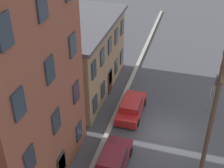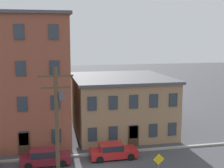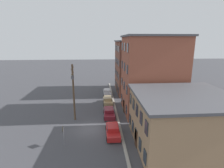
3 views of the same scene
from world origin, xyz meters
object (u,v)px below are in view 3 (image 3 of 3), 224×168
(car_tan, at_px, (108,100))
(car_red, at_px, (113,130))
(car_silver, at_px, (107,92))
(caution_sign, at_px, (63,132))
(car_maroon, at_px, (109,112))
(utility_pole, at_px, (73,90))

(car_tan, bearing_deg, car_red, 0.32)
(car_silver, relative_size, caution_sign, 1.62)
(car_silver, xyz_separation_m, car_tan, (5.89, -0.13, 0.00))
(car_maroon, relative_size, utility_pole, 0.48)
(car_silver, relative_size, utility_pole, 0.48)
(utility_pole, bearing_deg, car_tan, 141.20)
(caution_sign, bearing_deg, car_tan, 157.11)
(car_silver, height_order, caution_sign, caution_sign)
(car_silver, distance_m, car_maroon, 12.14)
(car_silver, xyz_separation_m, utility_pole, (13.14, -5.96, 4.45))
(car_maroon, height_order, car_red, same)
(car_tan, relative_size, car_red, 1.00)
(car_silver, height_order, car_maroon, same)
(car_tan, distance_m, caution_sign, 15.93)
(caution_sign, xyz_separation_m, utility_pole, (-7.39, 0.35, 3.37))
(car_red, bearing_deg, caution_sign, -71.08)
(car_tan, distance_m, utility_pole, 10.32)
(utility_pole, bearing_deg, car_red, 48.38)
(car_tan, distance_m, car_maroon, 6.26)
(car_tan, xyz_separation_m, car_maroon, (6.25, -0.10, 0.00))
(car_tan, bearing_deg, car_maroon, -0.96)
(car_silver, bearing_deg, car_red, -0.18)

